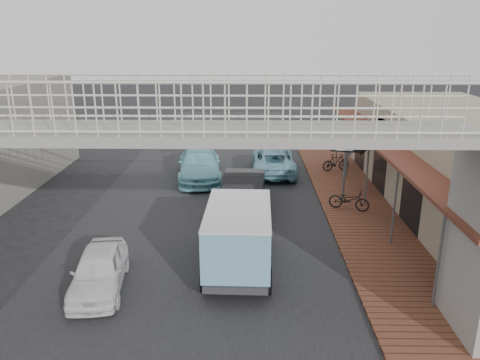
{
  "coord_description": "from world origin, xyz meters",
  "views": [
    {
      "loc": [
        1.79,
        -14.34,
        7.3
      ],
      "look_at": [
        1.47,
        2.98,
        1.8
      ],
      "focal_mm": 35.0,
      "sensor_mm": 36.0,
      "label": 1
    }
  ],
  "objects_px": {
    "motorcycle_far": "(336,162)",
    "street_clock": "(480,228)",
    "angkot_van": "(239,229)",
    "motorcycle_near": "(349,200)",
    "arrow_sign": "(366,143)",
    "dark_sedan": "(244,193)",
    "angkot_far": "(199,164)",
    "white_hatchback": "(99,270)",
    "angkot_curb": "(273,161)"
  },
  "relations": [
    {
      "from": "angkot_far",
      "to": "motorcycle_near",
      "type": "bearing_deg",
      "value": -40.44
    },
    {
      "from": "angkot_far",
      "to": "angkot_curb",
      "type": "bearing_deg",
      "value": 9.05
    },
    {
      "from": "motorcycle_far",
      "to": "dark_sedan",
      "type": "bearing_deg",
      "value": 124.14
    },
    {
      "from": "angkot_far",
      "to": "dark_sedan",
      "type": "bearing_deg",
      "value": -69.21
    },
    {
      "from": "street_clock",
      "to": "angkot_far",
      "type": "bearing_deg",
      "value": 122.2
    },
    {
      "from": "dark_sedan",
      "to": "angkot_curb",
      "type": "distance_m",
      "value": 5.86
    },
    {
      "from": "angkot_van",
      "to": "dark_sedan",
      "type": "bearing_deg",
      "value": 90.27
    },
    {
      "from": "dark_sedan",
      "to": "arrow_sign",
      "type": "distance_m",
      "value": 5.63
    },
    {
      "from": "dark_sedan",
      "to": "motorcycle_near",
      "type": "height_order",
      "value": "dark_sedan"
    },
    {
      "from": "motorcycle_near",
      "to": "street_clock",
      "type": "bearing_deg",
      "value": -147.52
    },
    {
      "from": "angkot_curb",
      "to": "arrow_sign",
      "type": "xyz_separation_m",
      "value": [
        3.65,
        -4.85,
        2.13
      ]
    },
    {
      "from": "street_clock",
      "to": "motorcycle_far",
      "type": "bearing_deg",
      "value": 93.13
    },
    {
      "from": "white_hatchback",
      "to": "arrow_sign",
      "type": "height_order",
      "value": "arrow_sign"
    },
    {
      "from": "motorcycle_far",
      "to": "street_clock",
      "type": "relative_size",
      "value": 0.48
    },
    {
      "from": "angkot_van",
      "to": "arrow_sign",
      "type": "relative_size",
      "value": 1.34
    },
    {
      "from": "angkot_far",
      "to": "street_clock",
      "type": "height_order",
      "value": "street_clock"
    },
    {
      "from": "angkot_van",
      "to": "motorcycle_near",
      "type": "bearing_deg",
      "value": 49.62
    },
    {
      "from": "white_hatchback",
      "to": "angkot_van",
      "type": "xyz_separation_m",
      "value": [
        4.09,
        1.29,
        0.77
      ]
    },
    {
      "from": "street_clock",
      "to": "arrow_sign",
      "type": "xyz_separation_m",
      "value": [
        -0.64,
        8.89,
        0.05
      ]
    },
    {
      "from": "dark_sedan",
      "to": "angkot_curb",
      "type": "xyz_separation_m",
      "value": [
        1.55,
        5.65,
        -0.12
      ]
    },
    {
      "from": "angkot_van",
      "to": "street_clock",
      "type": "xyz_separation_m",
      "value": [
        5.94,
        -2.96,
        1.38
      ]
    },
    {
      "from": "angkot_far",
      "to": "angkot_van",
      "type": "height_order",
      "value": "angkot_van"
    },
    {
      "from": "motorcycle_near",
      "to": "arrow_sign",
      "type": "xyz_separation_m",
      "value": [
        0.74,
        0.83,
        2.26
      ]
    },
    {
      "from": "white_hatchback",
      "to": "angkot_van",
      "type": "distance_m",
      "value": 4.36
    },
    {
      "from": "dark_sedan",
      "to": "street_clock",
      "type": "xyz_separation_m",
      "value": [
        5.84,
        -8.1,
        1.96
      ]
    },
    {
      "from": "angkot_van",
      "to": "street_clock",
      "type": "distance_m",
      "value": 6.77
    },
    {
      "from": "angkot_van",
      "to": "motorcycle_far",
      "type": "height_order",
      "value": "angkot_van"
    },
    {
      "from": "angkot_far",
      "to": "motorcycle_far",
      "type": "height_order",
      "value": "angkot_far"
    },
    {
      "from": "street_clock",
      "to": "dark_sedan",
      "type": "bearing_deg",
      "value": 125.22
    },
    {
      "from": "angkot_van",
      "to": "motorcycle_far",
      "type": "bearing_deg",
      "value": 66.65
    },
    {
      "from": "dark_sedan",
      "to": "angkot_far",
      "type": "relative_size",
      "value": 0.93
    },
    {
      "from": "motorcycle_far",
      "to": "arrow_sign",
      "type": "bearing_deg",
      "value": 167.53
    },
    {
      "from": "street_clock",
      "to": "angkot_van",
      "type": "bearing_deg",
      "value": 152.96
    },
    {
      "from": "dark_sedan",
      "to": "angkot_far",
      "type": "xyz_separation_m",
      "value": [
        -2.33,
        4.6,
        -0.04
      ]
    },
    {
      "from": "dark_sedan",
      "to": "motorcycle_far",
      "type": "height_order",
      "value": "dark_sedan"
    },
    {
      "from": "angkot_curb",
      "to": "motorcycle_near",
      "type": "xyz_separation_m",
      "value": [
        2.9,
        -5.69,
        -0.13
      ]
    },
    {
      "from": "motorcycle_near",
      "to": "white_hatchback",
      "type": "bearing_deg",
      "value": 149.22
    },
    {
      "from": "angkot_van",
      "to": "street_clock",
      "type": "bearing_deg",
      "value": -25.1
    },
    {
      "from": "street_clock",
      "to": "angkot_curb",
      "type": "bearing_deg",
      "value": 106.75
    },
    {
      "from": "angkot_van",
      "to": "arrow_sign",
      "type": "height_order",
      "value": "arrow_sign"
    },
    {
      "from": "white_hatchback",
      "to": "motorcycle_far",
      "type": "distance_m",
      "value": 15.26
    },
    {
      "from": "dark_sedan",
      "to": "angkot_far",
      "type": "bearing_deg",
      "value": 120.05
    },
    {
      "from": "white_hatchback",
      "to": "angkot_far",
      "type": "distance_m",
      "value": 11.18
    },
    {
      "from": "street_clock",
      "to": "arrow_sign",
      "type": "bearing_deg",
      "value": 93.54
    },
    {
      "from": "white_hatchback",
      "to": "motorcycle_near",
      "type": "relative_size",
      "value": 2.1
    },
    {
      "from": "motorcycle_near",
      "to": "motorcycle_far",
      "type": "xyz_separation_m",
      "value": [
        0.48,
        5.84,
        0.02
      ]
    },
    {
      "from": "angkot_van",
      "to": "street_clock",
      "type": "relative_size",
      "value": 1.4
    },
    {
      "from": "white_hatchback",
      "to": "arrow_sign",
      "type": "bearing_deg",
      "value": 30.32
    },
    {
      "from": "white_hatchback",
      "to": "angkot_van",
      "type": "height_order",
      "value": "angkot_van"
    },
    {
      "from": "angkot_van",
      "to": "motorcycle_near",
      "type": "xyz_separation_m",
      "value": [
        4.56,
        5.1,
        -0.84
      ]
    }
  ]
}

